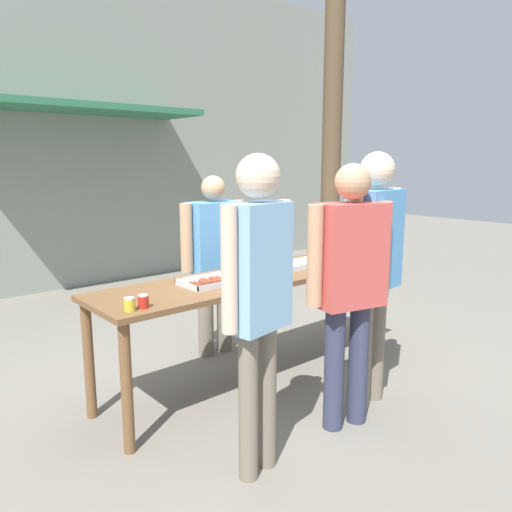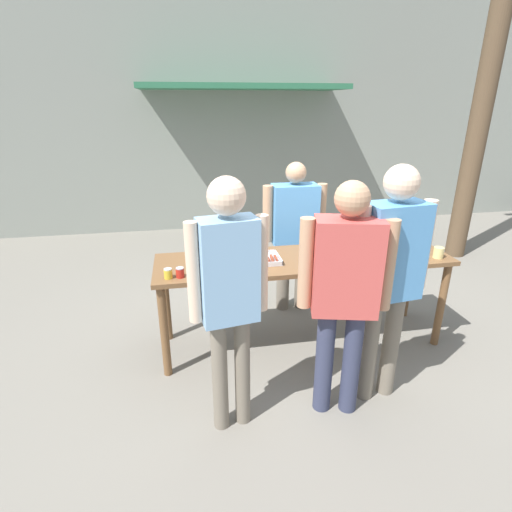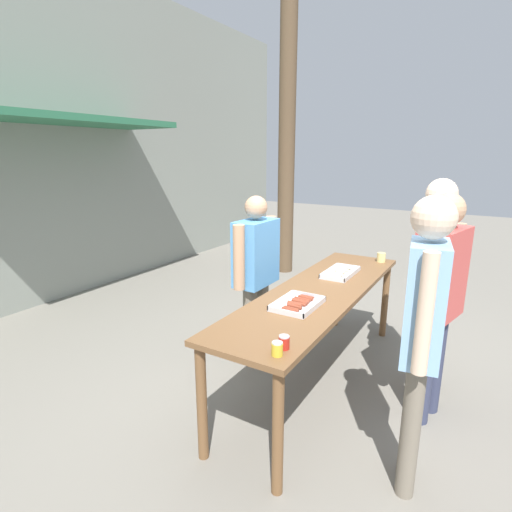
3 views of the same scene
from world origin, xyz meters
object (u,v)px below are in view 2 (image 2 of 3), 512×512
Objects in this scene: food_tray_buns at (357,252)px; person_customer_holding_hotdog at (229,286)px; condiment_jar_mustard at (168,274)px; person_customer_with_cup at (390,268)px; food_tray_sausages at (256,260)px; beer_cup at (438,253)px; person_server_behind_table at (294,227)px; condiment_jar_ketchup at (180,273)px; person_customer_waiting_in_line at (345,285)px; utility_pole at (494,45)px.

person_customer_holding_hotdog is at bearing -144.40° from food_tray_buns.
condiment_jar_mustard is 1.68m from person_customer_with_cup.
food_tray_sausages is 0.79m from condiment_jar_mustard.
condiment_jar_mustard reaches higher than food_tray_buns.
beer_cup is 1.42m from person_server_behind_table.
condiment_jar_mustard is at bearing -177.79° from condiment_jar_ketchup.
food_tray_buns reaches higher than food_tray_sausages.
beer_cup is 0.05× the size of person_customer_with_cup.
food_tray_buns is (0.94, -0.00, 0.01)m from food_tray_sausages.
person_customer_waiting_in_line is at bearing -32.36° from condiment_jar_ketchup.
person_server_behind_table is at bearing 140.11° from beer_cup.
beer_cup is at bearing -169.34° from person_customer_holding_hotdog.
food_tray_buns is 1.71m from condiment_jar_mustard.
beer_cup is at bearing -7.58° from food_tray_sausages.
food_tray_sausages is 0.70m from condiment_jar_ketchup.
beer_cup is 0.06× the size of person_customer_holding_hotdog.
person_customer_with_cup reaches higher than food_tray_buns.
person_customer_holding_hotdog reaches higher than food_tray_buns.
food_tray_sausages is at bearing -151.61° from utility_pole.
food_tray_sausages is 5.08× the size of condiment_jar_ketchup.
person_customer_with_cup is (0.81, -0.82, 0.20)m from food_tray_sausages.
person_customer_holding_hotdog is (0.40, -0.70, 0.18)m from condiment_jar_mustard.
condiment_jar_ketchup is 0.05× the size of person_customer_holding_hotdog.
person_server_behind_table is (1.29, 0.92, 0.04)m from condiment_jar_mustard.
condiment_jar_ketchup is 1.51m from person_server_behind_table.
person_server_behind_table is at bearing 35.51° from condiment_jar_mustard.
beer_cup reaches higher than condiment_jar_ketchup.
condiment_jar_ketchup is 0.01× the size of utility_pole.
person_customer_waiting_in_line is (1.10, -0.69, 0.12)m from condiment_jar_ketchup.
condiment_jar_mustard is 0.05× the size of person_customer_holding_hotdog.
person_server_behind_table is at bearing 37.46° from condiment_jar_ketchup.
food_tray_buns is at bearing -153.58° from person_customer_holding_hotdog.
condiment_jar_ketchup is (-0.66, -0.22, 0.03)m from food_tray_sausages.
food_tray_buns is 0.09× the size of utility_pole.
condiment_jar_mustard is 2.38m from beer_cup.
food_tray_buns is 0.85m from person_customer_with_cup.
condiment_jar_ketchup is 0.05× the size of person_customer_waiting_in_line.
condiment_jar_ketchup is at bearing -75.30° from person_customer_holding_hotdog.
person_server_behind_table is 0.93× the size of person_customer_waiting_in_line.
condiment_jar_ketchup is 2.28m from beer_cup.
food_tray_sausages is 0.88× the size of food_tray_buns.
utility_pole is (2.90, 1.16, 1.90)m from person_server_behind_table.
utility_pole is at bearing 36.74° from food_tray_buns.
person_customer_with_cup is 4.14m from utility_pole.
condiment_jar_ketchup is 4.98m from utility_pole.
condiment_jar_ketchup is 0.79m from person_customer_holding_hotdog.
person_server_behind_table is (1.20, 0.92, 0.04)m from condiment_jar_ketchup.
person_customer_with_cup is at bearing -152.09° from person_customer_waiting_in_line.
person_customer_waiting_in_line is (-0.38, -0.09, -0.05)m from person_customer_with_cup.
food_tray_sausages is 0.07× the size of utility_pole.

